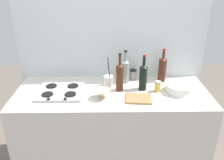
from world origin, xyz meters
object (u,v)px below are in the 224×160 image
plate_stack (179,88)px  wine_bottle_mid_left (143,76)px  mixing_bowl (102,94)px  condiment_jar_front (133,74)px  stovetop_hob (61,91)px  cutting_board (139,99)px  condiment_jar_rear (158,86)px  wine_bottle_leftmost (120,76)px  wine_bottle_rightmost (125,70)px  wine_bottle_mid_right (162,69)px  utensil_crock (108,81)px

plate_stack → wine_bottle_mid_left: (-0.33, 0.06, 0.10)m
plate_stack → mixing_bowl: 0.72m
condiment_jar_front → stovetop_hob: bearing=-157.0°
plate_stack → wine_bottle_mid_left: wine_bottle_mid_left is taller
stovetop_hob → cutting_board: size_ratio=1.82×
wine_bottle_mid_left → condiment_jar_rear: (0.13, -0.04, -0.08)m
plate_stack → wine_bottle_leftmost: wine_bottle_leftmost is taller
plate_stack → cutting_board: plate_stack is taller
condiment_jar_front → mixing_bowl: bearing=-127.6°
condiment_jar_front → condiment_jar_rear: bearing=-54.1°
plate_stack → wine_bottle_leftmost: bearing=175.3°
wine_bottle_mid_left → wine_bottle_rightmost: (-0.16, 0.16, -0.01)m
plate_stack → cutting_board: (-0.39, -0.14, -0.03)m
plate_stack → condiment_jar_front: condiment_jar_front is taller
plate_stack → wine_bottle_mid_right: bearing=114.8°
wine_bottle_rightmost → cutting_board: wine_bottle_rightmost is taller
wine_bottle_rightmost → cutting_board: 0.39m
plate_stack → wine_bottle_mid_left: size_ratio=0.74×
wine_bottle_mid_left → condiment_jar_rear: size_ratio=3.34×
wine_bottle_mid_left → wine_bottle_rightmost: 0.23m
wine_bottle_rightmost → wine_bottle_mid_right: bearing=4.4°
wine_bottle_mid_left → utensil_crock: size_ratio=1.16×
plate_stack → condiment_jar_rear: 0.20m
wine_bottle_leftmost → wine_bottle_mid_left: size_ratio=1.05×
plate_stack → condiment_jar_front: (-0.40, 0.29, 0.01)m
wine_bottle_leftmost → wine_bottle_rightmost: size_ratio=1.09×
wine_bottle_mid_right → wine_bottle_rightmost: size_ratio=1.02×
wine_bottle_leftmost → wine_bottle_mid_right: bearing=24.8°
utensil_crock → cutting_board: (0.27, -0.27, -0.05)m
condiment_jar_rear → wine_bottle_leftmost: bearing=174.7°
wine_bottle_leftmost → wine_bottle_mid_left: bearing=2.6°
cutting_board → condiment_jar_front: bearing=91.3°
stovetop_hob → wine_bottle_leftmost: wine_bottle_leftmost is taller
wine_bottle_mid_right → mixing_bowl: 0.70m
wine_bottle_rightmost → stovetop_hob: bearing=-159.9°
wine_bottle_leftmost → wine_bottle_rightmost: wine_bottle_leftmost is taller
plate_stack → mixing_bowl: size_ratio=1.76×
condiment_jar_front → wine_bottle_leftmost: bearing=-121.3°
utensil_crock → cutting_board: bearing=-45.0°
stovetop_hob → condiment_jar_rear: size_ratio=3.93×
wine_bottle_mid_left → cutting_board: size_ratio=1.54×
cutting_board → wine_bottle_mid_left: bearing=73.3°
wine_bottle_mid_right → mixing_bowl: wine_bottle_mid_right is taller
wine_bottle_mid_right → condiment_jar_front: wine_bottle_mid_right is taller
wine_bottle_mid_left → plate_stack: bearing=-9.5°
plate_stack → mixing_bowl: mixing_bowl is taller
plate_stack → wine_bottle_mid_right: (-0.11, 0.25, 0.10)m
stovetop_hob → wine_bottle_leftmost: 0.56m
wine_bottle_mid_left → cutting_board: (-0.06, -0.19, -0.13)m
cutting_board → stovetop_hob: bearing=169.0°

